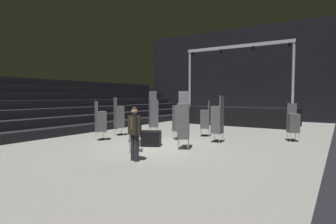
{
  "coord_description": "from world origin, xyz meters",
  "views": [
    {
      "loc": [
        6.03,
        -8.75,
        2.02
      ],
      "look_at": [
        0.25,
        0.21,
        1.4
      ],
      "focal_mm": 28.9,
      "sensor_mm": 36.0,
      "label": 1
    }
  ],
  "objects_px": {
    "chair_stack_front_right": "(119,116)",
    "loose_chair_near_man": "(135,137)",
    "chair_stack_mid_centre": "(154,113)",
    "chair_stack_rear_centre": "(178,118)",
    "chair_stack_mid_left": "(217,119)",
    "chair_stack_front_left": "(183,120)",
    "equipment_road_case": "(150,138)",
    "man_with_tie": "(134,131)",
    "chair_stack_rear_right": "(205,119)",
    "stage_riser": "(241,115)",
    "chair_stack_rear_left": "(100,121)",
    "chair_stack_mid_right": "(293,122)"
  },
  "relations": [
    {
      "from": "man_with_tie",
      "to": "chair_stack_rear_centre",
      "type": "relative_size",
      "value": 0.82
    },
    {
      "from": "chair_stack_front_left",
      "to": "chair_stack_rear_centre",
      "type": "height_order",
      "value": "chair_stack_front_left"
    },
    {
      "from": "chair_stack_front_right",
      "to": "chair_stack_rear_right",
      "type": "height_order",
      "value": "chair_stack_front_right"
    },
    {
      "from": "chair_stack_front_right",
      "to": "chair_stack_rear_centre",
      "type": "xyz_separation_m",
      "value": [
        3.26,
        0.5,
        0.04
      ]
    },
    {
      "from": "man_with_tie",
      "to": "chair_stack_mid_left",
      "type": "bearing_deg",
      "value": -86.57
    },
    {
      "from": "chair_stack_front_right",
      "to": "loose_chair_near_man",
      "type": "height_order",
      "value": "chair_stack_front_right"
    },
    {
      "from": "chair_stack_front_right",
      "to": "chair_stack_rear_centre",
      "type": "relative_size",
      "value": 0.96
    },
    {
      "from": "man_with_tie",
      "to": "chair_stack_rear_centre",
      "type": "height_order",
      "value": "chair_stack_rear_centre"
    },
    {
      "from": "chair_stack_rear_right",
      "to": "chair_stack_mid_left",
      "type": "bearing_deg",
      "value": -160.4
    },
    {
      "from": "chair_stack_front_right",
      "to": "chair_stack_rear_right",
      "type": "bearing_deg",
      "value": 57.76
    },
    {
      "from": "chair_stack_mid_centre",
      "to": "equipment_road_case",
      "type": "distance_m",
      "value": 3.33
    },
    {
      "from": "chair_stack_rear_left",
      "to": "chair_stack_mid_centre",
      "type": "bearing_deg",
      "value": 99.53
    },
    {
      "from": "loose_chair_near_man",
      "to": "chair_stack_rear_centre",
      "type": "bearing_deg",
      "value": -129.37
    },
    {
      "from": "chair_stack_mid_right",
      "to": "chair_stack_mid_centre",
      "type": "bearing_deg",
      "value": -14.79
    },
    {
      "from": "chair_stack_rear_left",
      "to": "loose_chair_near_man",
      "type": "bearing_deg",
      "value": 8.66
    },
    {
      "from": "stage_riser",
      "to": "chair_stack_rear_centre",
      "type": "relative_size",
      "value": 3.67
    },
    {
      "from": "chair_stack_mid_left",
      "to": "loose_chair_near_man",
      "type": "bearing_deg",
      "value": 152.07
    },
    {
      "from": "chair_stack_mid_left",
      "to": "chair_stack_mid_right",
      "type": "xyz_separation_m",
      "value": [
        2.74,
        2.09,
        -0.17
      ]
    },
    {
      "from": "stage_riser",
      "to": "chair_stack_mid_centre",
      "type": "xyz_separation_m",
      "value": [
        -2.29,
        -7.45,
        0.45
      ]
    },
    {
      "from": "chair_stack_mid_left",
      "to": "chair_stack_rear_right",
      "type": "relative_size",
      "value": 1.14
    },
    {
      "from": "chair_stack_rear_centre",
      "to": "loose_chair_near_man",
      "type": "relative_size",
      "value": 2.17
    },
    {
      "from": "chair_stack_front_left",
      "to": "chair_stack_front_right",
      "type": "distance_m",
      "value": 4.8
    },
    {
      "from": "stage_riser",
      "to": "chair_stack_front_left",
      "type": "distance_m",
      "value": 10.07
    },
    {
      "from": "man_with_tie",
      "to": "loose_chair_near_man",
      "type": "distance_m",
      "value": 1.58
    },
    {
      "from": "chair_stack_front_left",
      "to": "chair_stack_rear_right",
      "type": "distance_m",
      "value": 3.54
    },
    {
      "from": "chair_stack_mid_right",
      "to": "equipment_road_case",
      "type": "distance_m",
      "value": 6.46
    },
    {
      "from": "chair_stack_mid_left",
      "to": "equipment_road_case",
      "type": "bearing_deg",
      "value": 138.36
    },
    {
      "from": "chair_stack_rear_left",
      "to": "loose_chair_near_man",
      "type": "distance_m",
      "value": 3.12
    },
    {
      "from": "stage_riser",
      "to": "chair_stack_mid_centre",
      "type": "relative_size",
      "value": 3.27
    },
    {
      "from": "stage_riser",
      "to": "chair_stack_mid_left",
      "type": "relative_size",
      "value": 3.67
    },
    {
      "from": "chair_stack_front_left",
      "to": "equipment_road_case",
      "type": "distance_m",
      "value": 1.71
    },
    {
      "from": "chair_stack_front_left",
      "to": "loose_chair_near_man",
      "type": "xyz_separation_m",
      "value": [
        -1.32,
        -1.3,
        -0.58
      ]
    },
    {
      "from": "chair_stack_mid_left",
      "to": "stage_riser",
      "type": "bearing_deg",
      "value": 10.94
    },
    {
      "from": "chair_stack_front_right",
      "to": "loose_chair_near_man",
      "type": "distance_m",
      "value": 4.25
    },
    {
      "from": "chair_stack_rear_right",
      "to": "chair_stack_rear_centre",
      "type": "height_order",
      "value": "chair_stack_rear_centre"
    },
    {
      "from": "chair_stack_mid_centre",
      "to": "chair_stack_front_right",
      "type": "bearing_deg",
      "value": -4.12
    },
    {
      "from": "chair_stack_front_left",
      "to": "equipment_road_case",
      "type": "bearing_deg",
      "value": -19.97
    },
    {
      "from": "chair_stack_rear_centre",
      "to": "chair_stack_front_left",
      "type": "bearing_deg",
      "value": 169.03
    },
    {
      "from": "chair_stack_mid_left",
      "to": "chair_stack_front_left",
      "type": "bearing_deg",
      "value": 166.68
    },
    {
      "from": "loose_chair_near_man",
      "to": "chair_stack_front_left",
      "type": "bearing_deg",
      "value": -175.15
    },
    {
      "from": "chair_stack_rear_centre",
      "to": "loose_chair_near_man",
      "type": "bearing_deg",
      "value": 133.65
    },
    {
      "from": "chair_stack_rear_left",
      "to": "stage_riser",
      "type": "bearing_deg",
      "value": 101.0
    },
    {
      "from": "man_with_tie",
      "to": "chair_stack_rear_left",
      "type": "xyz_separation_m",
      "value": [
        -3.88,
        2.23,
        -0.05
      ]
    },
    {
      "from": "chair_stack_front_right",
      "to": "chair_stack_mid_right",
      "type": "relative_size",
      "value": 1.15
    },
    {
      "from": "chair_stack_mid_left",
      "to": "loose_chair_near_man",
      "type": "height_order",
      "value": "chair_stack_mid_left"
    },
    {
      "from": "chair_stack_front_right",
      "to": "chair_stack_mid_right",
      "type": "distance_m",
      "value": 8.35
    },
    {
      "from": "man_with_tie",
      "to": "chair_stack_front_left",
      "type": "relative_size",
      "value": 0.76
    },
    {
      "from": "chair_stack_rear_right",
      "to": "loose_chair_near_man",
      "type": "xyz_separation_m",
      "value": [
        -0.61,
        -4.76,
        -0.37
      ]
    },
    {
      "from": "chair_stack_mid_left",
      "to": "chair_stack_rear_left",
      "type": "distance_m",
      "value": 5.29
    },
    {
      "from": "chair_stack_mid_left",
      "to": "equipment_road_case",
      "type": "xyz_separation_m",
      "value": [
        -2.02,
        -2.24,
        -0.72
      ]
    }
  ]
}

